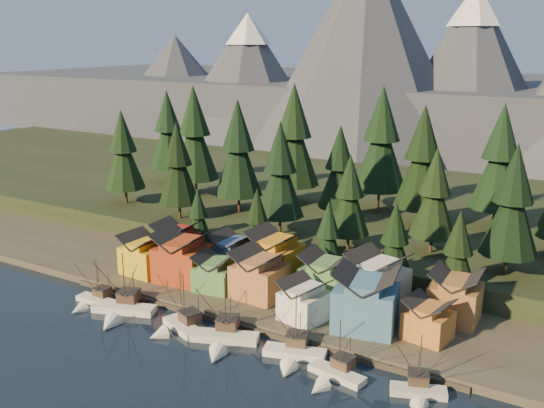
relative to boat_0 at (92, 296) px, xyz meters
The scene contains 44 objects.
ground 31.60m from the boat_0, 16.22° to the right, with size 500.00×500.00×0.00m, color black.
shore_strip 43.49m from the boat_0, 45.84° to the left, with size 400.00×50.00×1.50m, color #3A362A.
hillside 86.66m from the boat_0, 69.54° to the left, with size 420.00×100.00×6.00m, color black.
dock 31.28m from the boat_0, 14.24° to the left, with size 80.00×4.00×1.00m, color #453C31.
mountain_ridge 207.85m from the boat_0, 82.74° to the left, with size 560.00×190.00×90.00m.
boat_0 is the anchor object (origin of this frame).
boat_1 7.97m from the boat_0, ahead, with size 12.69×13.16×12.80m.
boat_2 21.16m from the boat_0, ahead, with size 9.59×10.18×11.63m.
boat_3 30.76m from the boat_0, ahead, with size 12.27×12.66×12.44m.
boat_4 43.44m from the boat_0, ahead, with size 10.88×11.36×11.70m.
boat_5 51.53m from the boat_0, ahead, with size 9.64×10.23×10.46m.
boat_6 64.14m from the boat_0, ahead, with size 8.77×9.26×10.28m.
house_front_0 15.68m from the boat_0, 89.88° to the left, with size 9.10×8.65×8.64m.
house_front_1 19.40m from the boat_0, 59.40° to the left, with size 11.03×10.68×10.40m.
house_front_2 24.16m from the boat_0, 40.67° to the left, with size 8.68×8.73×7.35m.
house_front_3 32.71m from the boat_0, 31.30° to the left, with size 9.77×9.36×9.43m.
house_front_4 41.70m from the boat_0, 17.51° to the left, with size 8.68×9.12×7.39m.
house_front_5 52.66m from the boat_0, 16.19° to the left, with size 11.92×11.17×10.86m.
house_front_6 62.97m from the boat_0, 15.18° to the left, with size 8.08×7.76×7.09m.
house_back_0 23.51m from the boat_0, 84.54° to the left, with size 9.27×8.95×9.42m.
house_back_1 29.51m from the boat_0, 55.85° to the left, with size 8.22×8.31×8.80m.
house_back_2 37.04m from the boat_0, 45.27° to the left, with size 10.58×9.82×10.59m.
house_back_3 45.26m from the boat_0, 30.43° to the left, with size 9.12×8.15×9.10m.
house_back_4 54.64m from the boat_0, 26.34° to the left, with size 11.37×11.08×10.47m.
house_back_5 67.84m from the boat_0, 22.05° to the left, with size 8.59×8.69×9.40m.
tree_hill_0 56.60m from the boat_0, 126.29° to the left, with size 11.04×11.04×25.73m.
tree_hill_1 65.98m from the boat_0, 108.42° to the left, with size 13.58×13.58×31.65m.
tree_hill_2 44.05m from the boat_0, 103.92° to the left, with size 10.56×10.56×24.59m.
tree_hill_3 55.06m from the boat_0, 89.68° to the left, with size 12.66×12.66×29.48m.
tree_hill_4 70.27m from the boat_0, 82.86° to the left, with size 14.08×14.08×32.80m.
tree_hill_5 48.72m from the boat_0, 66.06° to the left, with size 11.25×11.25×26.22m.
tree_hill_6 64.43m from the boat_0, 64.93° to the left, with size 10.39×10.39×24.20m.
tree_hill_7 55.63m from the boat_0, 47.20° to the left, with size 8.96×8.96×20.87m.
tree_hill_8 79.78m from the boat_0, 54.97° to the left, with size 12.63×12.63×29.42m.
tree_hill_9 71.70m from the boat_0, 41.45° to the left, with size 9.73×9.73×22.66m.
tree_hill_10 95.52m from the boat_0, 49.74° to the left, with size 12.84×12.84×29.92m.
tree_hill_11 81.79m from the boat_0, 31.10° to the left, with size 10.98×10.98×25.58m.
tree_hill_15 82.21m from the boat_0, 67.52° to the left, with size 14.00×14.00×32.62m.
tree_hill_16 81.29m from the boat_0, 118.59° to the left, with size 12.40×12.40×28.89m.
tree_shore_0 32.31m from the boat_0, 85.80° to the left, with size 6.66×6.66×15.51m.
tree_shore_1 37.31m from the boat_0, 59.61° to the left, with size 7.51×7.51×17.51m.
tree_shore_2 47.94m from the boat_0, 41.47° to the left, with size 7.28×7.28×16.96m.
tree_shore_3 59.17m from the boat_0, 32.32° to the left, with size 8.06×8.06×18.78m.
tree_shore_4 69.49m from the boat_0, 26.97° to the left, with size 8.09×8.09×18.85m.
Camera 1 is at (54.43, -66.83, 49.89)m, focal length 40.00 mm.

